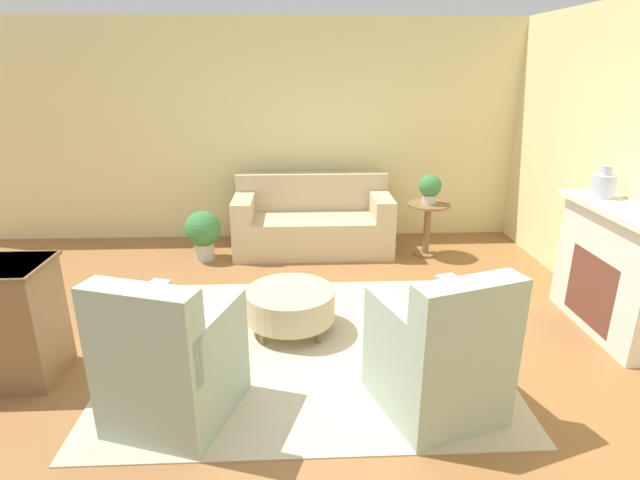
# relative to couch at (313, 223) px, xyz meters

# --- Properties ---
(ground_plane) EXTENTS (16.00, 16.00, 0.00)m
(ground_plane) POSITION_rel_couch_xyz_m (-0.14, -2.35, -0.34)
(ground_plane) COLOR #996638
(wall_back) EXTENTS (9.83, 0.12, 2.80)m
(wall_back) POSITION_rel_couch_xyz_m (-0.14, 0.62, 1.06)
(wall_back) COLOR beige
(wall_back) RESTS_ON ground_plane
(rug) EXTENTS (3.04, 2.54, 0.01)m
(rug) POSITION_rel_couch_xyz_m (-0.14, -2.35, -0.34)
(rug) COLOR beige
(rug) RESTS_ON ground_plane
(couch) EXTENTS (1.94, 0.86, 0.92)m
(couch) POSITION_rel_couch_xyz_m (0.00, 0.00, 0.00)
(couch) COLOR #C6B289
(couch) RESTS_ON ground_plane
(armchair_left) EXTENTS (0.91, 0.95, 1.04)m
(armchair_left) POSITION_rel_couch_xyz_m (-1.02, -3.20, 0.07)
(armchair_left) COLOR #9EB29E
(armchair_left) RESTS_ON rug
(armchair_right) EXTENTS (0.91, 0.95, 1.04)m
(armchair_right) POSITION_rel_couch_xyz_m (0.74, -3.20, 0.07)
(armchair_right) COLOR #9EB29E
(armchair_right) RESTS_ON rug
(ottoman_table) EXTENTS (0.78, 0.78, 0.38)m
(ottoman_table) POSITION_rel_couch_xyz_m (-0.26, -2.08, -0.08)
(ottoman_table) COLOR #C6B289
(ottoman_table) RESTS_ON rug
(side_table) EXTENTS (0.51, 0.51, 0.66)m
(side_table) POSITION_rel_couch_xyz_m (1.39, -0.28, 0.10)
(side_table) COLOR olive
(side_table) RESTS_ON ground_plane
(fireplace) EXTENTS (0.44, 1.33, 1.12)m
(fireplace) POSITION_rel_couch_xyz_m (2.51, -2.18, 0.24)
(fireplace) COLOR silver
(fireplace) RESTS_ON ground_plane
(vase_mantel_near) EXTENTS (0.20, 0.20, 0.28)m
(vase_mantel_near) POSITION_rel_couch_xyz_m (2.49, -1.84, 0.89)
(vase_mantel_near) COLOR silver
(vase_mantel_near) RESTS_ON fireplace
(potted_plant_on_side_table) EXTENTS (0.27, 0.27, 0.35)m
(potted_plant_on_side_table) POSITION_rel_couch_xyz_m (1.39, -0.28, 0.51)
(potted_plant_on_side_table) COLOR beige
(potted_plant_on_side_table) RESTS_ON side_table
(potted_plant_floor) EXTENTS (0.43, 0.43, 0.60)m
(potted_plant_floor) POSITION_rel_couch_xyz_m (-1.32, -0.30, 0.01)
(potted_plant_floor) COLOR beige
(potted_plant_floor) RESTS_ON ground_plane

